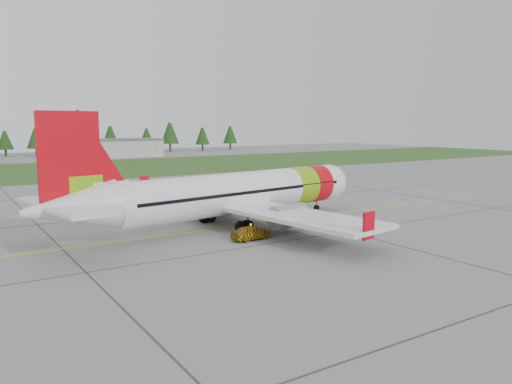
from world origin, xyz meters
TOP-DOWN VIEW (x-y plane):
  - ground at (0.00, 0.00)m, footprint 320.00×320.00m
  - aircraft at (2.22, 8.60)m, footprint 38.03×35.42m
  - follow_me_car at (0.31, 2.21)m, footprint 1.46×1.67m
  - service_van at (-6.85, 59.87)m, footprint 1.82×1.77m
  - grass_strip at (0.00, 82.00)m, footprint 320.00×50.00m
  - taxi_guideline at (0.00, 8.00)m, footprint 120.00×0.25m
  - hangar_east at (25.00, 118.00)m, footprint 24.00×12.00m
  - treeline at (0.00, 138.00)m, footprint 160.00×8.00m

SIDE VIEW (x-z plane):
  - ground at x=0.00m, z-range 0.00..0.00m
  - taxi_guideline at x=0.00m, z-range 0.00..0.02m
  - grass_strip at x=0.00m, z-range 0.00..0.03m
  - follow_me_car at x=0.31m, z-range 0.00..3.86m
  - service_van at x=-6.85m, z-range 0.00..4.24m
  - hangar_east at x=25.00m, z-range 0.00..5.20m
  - aircraft at x=2.22m, z-range -2.45..9.12m
  - treeline at x=0.00m, z-range 0.00..10.00m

